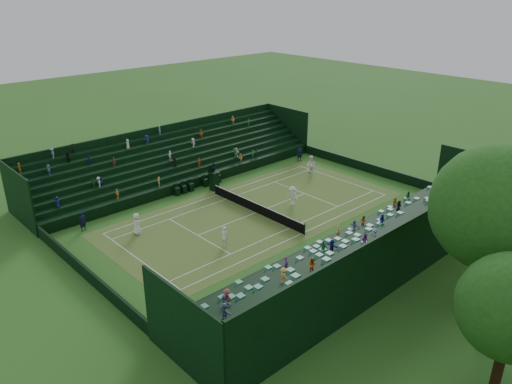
% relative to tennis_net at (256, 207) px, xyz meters
% --- Properties ---
extents(ground, '(160.00, 160.00, 0.00)m').
position_rel_tennis_net_xyz_m(ground, '(0.00, 0.00, -0.53)').
color(ground, '#316720').
rests_on(ground, ground).
extents(court_surface, '(12.97, 26.77, 0.01)m').
position_rel_tennis_net_xyz_m(court_surface, '(0.00, 0.00, -0.52)').
color(court_surface, '#306F25').
rests_on(court_surface, ground).
extents(perimeter_wall_north, '(17.17, 0.20, 1.00)m').
position_rel_tennis_net_xyz_m(perimeter_wall_north, '(0.00, 15.88, -0.03)').
color(perimeter_wall_north, black).
rests_on(perimeter_wall_north, ground).
extents(perimeter_wall_south, '(17.17, 0.20, 1.00)m').
position_rel_tennis_net_xyz_m(perimeter_wall_south, '(0.00, -15.88, -0.03)').
color(perimeter_wall_south, black).
rests_on(perimeter_wall_south, ground).
extents(perimeter_wall_east, '(0.20, 31.77, 1.00)m').
position_rel_tennis_net_xyz_m(perimeter_wall_east, '(8.48, 0.00, -0.03)').
color(perimeter_wall_east, black).
rests_on(perimeter_wall_east, ground).
extents(perimeter_wall_west, '(0.20, 31.77, 1.00)m').
position_rel_tennis_net_xyz_m(perimeter_wall_west, '(-8.48, 0.00, -0.03)').
color(perimeter_wall_west, black).
rests_on(perimeter_wall_west, ground).
extents(north_grandstand, '(6.60, 32.00, 4.90)m').
position_rel_tennis_net_xyz_m(north_grandstand, '(12.66, 0.00, 1.02)').
color(north_grandstand, black).
rests_on(north_grandstand, ground).
extents(south_grandstand, '(6.60, 32.00, 4.90)m').
position_rel_tennis_net_xyz_m(south_grandstand, '(-12.66, 0.00, 1.02)').
color(south_grandstand, black).
rests_on(south_grandstand, ground).
extents(tennis_net, '(11.67, 0.10, 1.06)m').
position_rel_tennis_net_xyz_m(tennis_net, '(0.00, 0.00, 0.00)').
color(tennis_net, black).
rests_on(tennis_net, ground).
extents(umpire_chair, '(0.90, 0.90, 2.84)m').
position_rel_tennis_net_xyz_m(umpire_chair, '(-6.67, 0.58, 0.69)').
color(umpire_chair, black).
rests_on(umpire_chair, ground).
extents(courtside_chairs, '(0.52, 5.49, 1.13)m').
position_rel_tennis_net_xyz_m(courtside_chairs, '(-8.08, -0.37, -0.10)').
color(courtside_chairs, black).
rests_on(courtside_chairs, ground).
extents(player_near_west, '(1.00, 0.76, 1.83)m').
position_rel_tennis_net_xyz_m(player_near_west, '(-3.53, -9.83, 0.39)').
color(player_near_west, white).
rests_on(player_near_west, ground).
extents(player_near_east, '(0.69, 0.55, 1.68)m').
position_rel_tennis_net_xyz_m(player_near_east, '(2.82, -5.90, 0.31)').
color(player_near_east, white).
rests_on(player_near_east, ground).
extents(player_far_west, '(1.15, 1.01, 2.00)m').
position_rel_tennis_net_xyz_m(player_far_west, '(-3.25, 10.96, 0.47)').
color(player_far_west, white).
rests_on(player_far_west, ground).
extents(player_far_east, '(1.23, 0.78, 1.83)m').
position_rel_tennis_net_xyz_m(player_far_east, '(1.01, 3.60, 0.39)').
color(player_far_east, white).
rests_on(player_far_east, ground).
extents(line_judge_north, '(0.69, 0.81, 1.90)m').
position_rel_tennis_net_xyz_m(line_judge_north, '(-6.94, 13.21, 0.42)').
color(line_judge_north, black).
rests_on(line_judge_north, ground).
extents(line_judge_south, '(0.46, 0.65, 1.66)m').
position_rel_tennis_net_xyz_m(line_judge_south, '(-7.11, -12.77, 0.30)').
color(line_judge_south, black).
rests_on(line_judge_south, ground).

